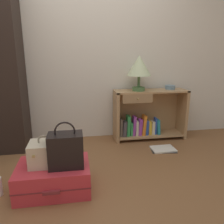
# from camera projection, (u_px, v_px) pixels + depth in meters

# --- Properties ---
(ground_plane) EXTENTS (9.00, 9.00, 0.00)m
(ground_plane) POSITION_uv_depth(u_px,v_px,m) (93.00, 195.00, 1.99)
(ground_plane) COLOR brown
(back_wall) EXTENTS (6.40, 0.10, 2.60)m
(back_wall) POSITION_uv_depth(u_px,v_px,m) (82.00, 46.00, 3.09)
(back_wall) COLOR silver
(back_wall) RESTS_ON ground_plane
(bookshelf) EXTENTS (1.03, 0.34, 0.71)m
(bookshelf) POSITION_uv_depth(u_px,v_px,m) (146.00, 116.00, 3.26)
(bookshelf) COLOR tan
(bookshelf) RESTS_ON ground_plane
(table_lamp) EXTENTS (0.33, 0.33, 0.47)m
(table_lamp) POSITION_uv_depth(u_px,v_px,m) (139.00, 67.00, 3.03)
(table_lamp) COLOR #4C7542
(table_lamp) RESTS_ON bookshelf
(bowl) EXTENTS (0.14, 0.14, 0.06)m
(bowl) POSITION_uv_depth(u_px,v_px,m) (170.00, 87.00, 3.23)
(bowl) COLOR slate
(bowl) RESTS_ON bookshelf
(suitcase_large) EXTENTS (0.65, 0.48, 0.25)m
(suitcase_large) POSITION_uv_depth(u_px,v_px,m) (54.00, 177.00, 2.05)
(suitcase_large) COLOR #D1333D
(suitcase_large) RESTS_ON ground_plane
(train_case) EXTENTS (0.27, 0.25, 0.28)m
(train_case) POSITION_uv_depth(u_px,v_px,m) (45.00, 153.00, 2.00)
(train_case) COLOR beige
(train_case) RESTS_ON suitcase_large
(handbag) EXTENTS (0.30, 0.20, 0.41)m
(handbag) POSITION_uv_depth(u_px,v_px,m) (66.00, 150.00, 1.96)
(handbag) COLOR black
(handbag) RESTS_ON suitcase_large
(open_book_on_floor) EXTENTS (0.34, 0.28, 0.02)m
(open_book_on_floor) POSITION_uv_depth(u_px,v_px,m) (163.00, 149.00, 2.92)
(open_book_on_floor) COLOR white
(open_book_on_floor) RESTS_ON ground_plane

